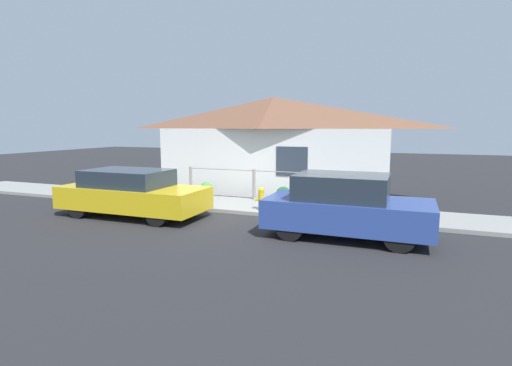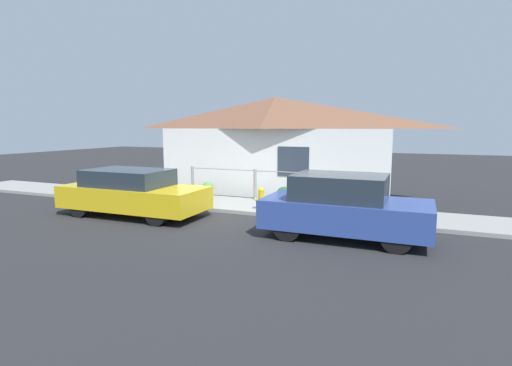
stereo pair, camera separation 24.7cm
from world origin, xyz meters
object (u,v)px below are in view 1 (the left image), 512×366
at_px(car_left, 132,193).
at_px(potted_plant_near_hydrant, 283,195).
at_px(fire_hydrant, 261,198).
at_px(car_right, 346,206).
at_px(potted_plant_by_fence, 206,189).

relative_size(car_left, potted_plant_near_hydrant, 7.24).
distance_m(fire_hydrant, potted_plant_near_hydrant, 1.01).
xyz_separation_m(car_left, fire_hydrant, (3.28, 1.62, -0.21)).
relative_size(car_left, fire_hydrant, 6.24).
distance_m(car_right, potted_plant_near_hydrant, 3.44).
bearing_deg(potted_plant_near_hydrant, car_left, -145.11).
height_order(car_left, car_right, car_right).
xyz_separation_m(fire_hydrant, potted_plant_by_fence, (-2.50, 1.31, -0.05)).
relative_size(car_right, potted_plant_near_hydrant, 6.41).
bearing_deg(potted_plant_near_hydrant, fire_hydrant, -112.25).
xyz_separation_m(car_left, potted_plant_by_fence, (0.78, 2.93, -0.26)).
bearing_deg(fire_hydrant, car_left, -153.70).
height_order(car_right, potted_plant_by_fence, car_right).
distance_m(car_left, potted_plant_near_hydrant, 4.47).
height_order(car_left, potted_plant_by_fence, car_left).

